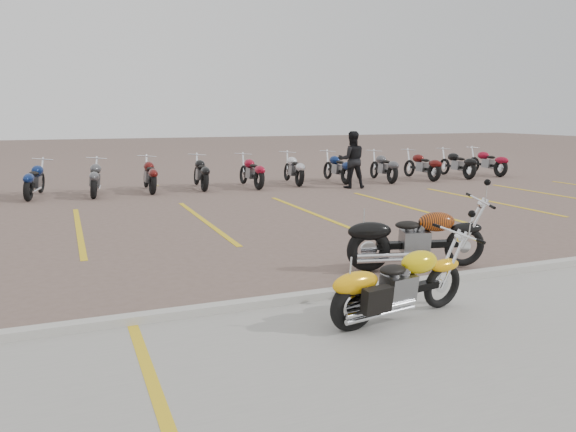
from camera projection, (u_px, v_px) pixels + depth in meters
The scene contains 8 objects.
ground at pixel (262, 263), 9.17m from camera, with size 100.00×100.00×0.00m, color #6D574E.
concrete_apron at pixel (427, 384), 5.06m from camera, with size 60.00×5.00×0.01m, color #9E9B93.
curb at pixel (313, 296), 7.34m from camera, with size 60.00×0.18×0.12m, color #ADAAA3.
parking_stripes at pixel (204, 221), 12.82m from camera, with size 38.00×5.50×0.01m, color gold, non-canonical shape.
yellow_cruiser at pixel (395, 287), 6.59m from camera, with size 1.98×0.47×0.82m.
flame_cruiser at pixel (413, 241), 8.75m from camera, with size 2.21×0.67×0.92m.
person_b at pixel (352, 160), 18.36m from camera, with size 0.90×0.70×1.86m, color black.
bg_bike_row at pixel (226, 172), 18.37m from camera, with size 22.25×2.04×1.10m.
Camera 1 is at (-2.92, -8.40, 2.41)m, focal length 35.00 mm.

